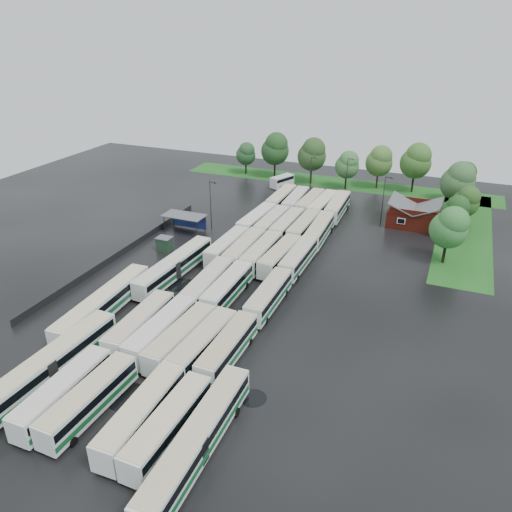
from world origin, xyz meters
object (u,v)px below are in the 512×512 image
at_px(minibus, 282,181).
at_px(artic_bus_west_a, 51,365).
at_px(artic_bus_east, 197,440).
at_px(brick_building, 414,216).

bearing_deg(minibus, artic_bus_west_a, -66.87).
bearing_deg(artic_bus_east, brick_building, 79.09).
distance_m(brick_building, artic_bus_east, 70.49).
bearing_deg(brick_building, artic_bus_west_a, -116.71).
relative_size(artic_bus_west_a, minibus, 2.90).
bearing_deg(artic_bus_west_a, brick_building, 65.18).
relative_size(brick_building, artic_bus_west_a, 0.50).
bearing_deg(brick_building, minibus, 157.89).
bearing_deg(minibus, brick_building, 0.89).
xyz_separation_m(artic_bus_west_a, minibus, (-0.19, 79.48, -0.48)).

